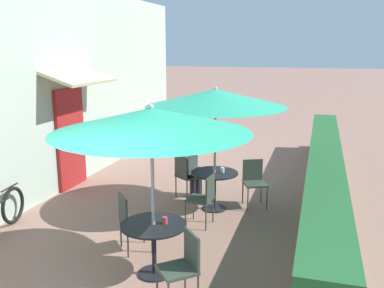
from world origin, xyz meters
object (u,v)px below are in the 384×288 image
at_px(patio_umbrella_near, 151,120).
at_px(cafe_chair_near_left, 131,218).
at_px(cafe_chair_near_right, 183,263).
at_px(cafe_chair_mid_left, 204,196).
at_px(cafe_chair_mid_back, 186,173).
at_px(seated_patron_mid_back, 190,164).
at_px(patio_table_near, 154,236).
at_px(coffee_cup_mid, 223,170).
at_px(patio_umbrella_mid, 215,98).
at_px(patio_table_mid, 214,181).
at_px(coffee_cup_near, 165,220).
at_px(cafe_chair_mid_right, 254,179).

bearing_deg(patio_umbrella_near, cafe_chair_near_left, 137.47).
xyz_separation_m(patio_umbrella_near, cafe_chair_near_right, (0.57, -0.52, -1.54)).
bearing_deg(cafe_chair_mid_left, cafe_chair_mid_back, 35.69).
relative_size(cafe_chair_mid_left, seated_patron_mid_back, 0.70).
bearing_deg(cafe_chair_mid_back, seated_patron_mid_back, 90.00).
xyz_separation_m(patio_umbrella_near, seated_patron_mid_back, (-0.41, 2.95, -1.37)).
height_order(patio_table_near, cafe_chair_mid_left, cafe_chair_mid_left).
xyz_separation_m(cafe_chair_mid_left, cafe_chair_mid_back, (-0.68, 1.15, 0.00)).
relative_size(patio_umbrella_near, coffee_cup_mid, 27.53).
bearing_deg(cafe_chair_near_right, patio_umbrella_near, 5.69).
distance_m(patio_umbrella_mid, cafe_chair_mid_back, 1.72).
bearing_deg(patio_table_near, patio_umbrella_mid, 85.44).
bearing_deg(coffee_cup_mid, patio_table_mid, -167.36).
height_order(coffee_cup_near, cafe_chair_mid_back, cafe_chair_mid_back).
relative_size(patio_umbrella_near, cafe_chair_near_left, 2.85).
bearing_deg(cafe_chair_mid_right, coffee_cup_mid, 9.70).
bearing_deg(patio_table_mid, patio_umbrella_mid, 0.00).
bearing_deg(seated_patron_mid_back, patio_umbrella_near, -47.09).
bearing_deg(cafe_chair_mid_right, cafe_chair_near_right, 60.06).
xyz_separation_m(coffee_cup_near, cafe_chair_mid_left, (0.07, 1.65, -0.23)).
bearing_deg(cafe_chair_near_left, cafe_chair_mid_left, 105.12).
relative_size(cafe_chair_mid_right, cafe_chair_mid_back, 1.00).
bearing_deg(coffee_cup_near, seated_patron_mid_back, 100.67).
bearing_deg(coffee_cup_near, cafe_chair_mid_right, 75.54).
distance_m(cafe_chair_near_right, cafe_chair_mid_left, 2.26).
height_order(coffee_cup_near, cafe_chair_mid_left, cafe_chair_mid_left).
bearing_deg(patio_table_near, seated_patron_mid_back, 97.92).
bearing_deg(cafe_chair_mid_left, patio_umbrella_mid, 5.69).
bearing_deg(patio_umbrella_mid, seated_patron_mid_back, 142.38).
bearing_deg(coffee_cup_mid, cafe_chair_near_right, -85.66).
distance_m(patio_table_near, cafe_chair_mid_right, 3.00).
xyz_separation_m(cafe_chair_near_left, coffee_cup_near, (0.70, -0.46, 0.23)).
bearing_deg(cafe_chair_near_right, patio_table_near, 5.69).
xyz_separation_m(patio_table_mid, seated_patron_mid_back, (-0.61, 0.47, 0.15)).
relative_size(patio_table_near, patio_umbrella_near, 0.35).
bearing_deg(cafe_chair_near_right, cafe_chair_mid_right, -46.71).
distance_m(cafe_chair_near_left, coffee_cup_near, 0.87).
height_order(coffee_cup_near, patio_umbrella_mid, patio_umbrella_mid).
distance_m(patio_umbrella_near, coffee_cup_near, 1.31).
distance_m(patio_table_mid, patio_umbrella_mid, 1.52).
bearing_deg(cafe_chair_mid_left, patio_umbrella_near, 178.08).
distance_m(cafe_chair_near_right, coffee_cup_near, 0.76).
relative_size(patio_umbrella_near, cafe_chair_near_right, 2.85).
bearing_deg(cafe_chair_mid_back, cafe_chair_mid_left, -24.31).
distance_m(cafe_chair_mid_right, coffee_cup_mid, 0.68).
height_order(cafe_chair_mid_left, cafe_chair_mid_back, same).
distance_m(patio_table_near, cafe_chair_mid_left, 1.72).
bearing_deg(cafe_chair_near_left, cafe_chair_near_right, 5.69).
bearing_deg(patio_umbrella_near, seated_patron_mid_back, 97.92).
distance_m(patio_table_near, cafe_chair_mid_back, 2.90).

